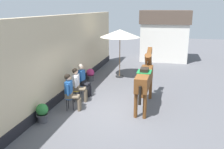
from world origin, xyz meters
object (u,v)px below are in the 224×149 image
object	(u,v)px
flower_planter_nearest	(42,113)
spare_stool_white	(144,72)
flower_planter_farthest	(90,74)
seated_visitor_far	(83,78)
cafe_parasol	(120,34)
saddled_horse_center	(145,77)
seated_visitor_near	(70,90)
seated_visitor_middle	(78,83)

from	to	relation	value
flower_planter_nearest	spare_stool_white	xyz separation A→B (m)	(2.71, 5.76, 0.07)
flower_planter_farthest	seated_visitor_far	bearing A→B (deg)	-80.01
seated_visitor_far	cafe_parasol	xyz separation A→B (m)	(0.95, 3.22, 1.59)
cafe_parasol	spare_stool_white	distance (m)	2.38
seated_visitor_far	saddled_horse_center	distance (m)	2.78
seated_visitor_near	flower_planter_nearest	bearing A→B (deg)	-115.51
seated_visitor_middle	saddled_horse_center	bearing A→B (deg)	3.15
seated_visitor_far	flower_planter_farthest	world-z (taller)	seated_visitor_far
seated_visitor_middle	cafe_parasol	world-z (taller)	cafe_parasol
spare_stool_white	seated_visitor_near	bearing A→B (deg)	-115.08
flower_planter_farthest	spare_stool_white	xyz separation A→B (m)	(2.66, 0.92, 0.07)
seated_visitor_near	seated_visitor_middle	size ratio (longest dim) A/B	1.00
seated_visitor_near	saddled_horse_center	distance (m)	2.81
flower_planter_farthest	cafe_parasol	world-z (taller)	cafe_parasol
flower_planter_farthest	spare_stool_white	distance (m)	2.81
seated_visitor_middle	flower_planter_farthest	size ratio (longest dim) A/B	2.17
seated_visitor_far	flower_planter_farthest	distance (m)	2.23
flower_planter_nearest	flower_planter_farthest	distance (m)	4.85
flower_planter_farthest	cafe_parasol	distance (m)	2.65
saddled_horse_center	seated_visitor_near	bearing A→B (deg)	-158.38
saddled_horse_center	flower_planter_nearest	size ratio (longest dim) A/B	4.68
seated_visitor_far	spare_stool_white	bearing A→B (deg)	53.41
flower_planter_nearest	spare_stool_white	distance (m)	6.37
saddled_horse_center	spare_stool_white	world-z (taller)	saddled_horse_center
cafe_parasol	spare_stool_white	world-z (taller)	cafe_parasol
seated_visitor_near	seated_visitor_far	size ratio (longest dim) A/B	1.00
seated_visitor_far	flower_planter_farthest	xyz separation A→B (m)	(-0.38, 2.15, -0.44)
seated_visitor_near	seated_visitor_far	bearing A→B (deg)	94.06
seated_visitor_near	seated_visitor_far	xyz separation A→B (m)	(-0.11, 1.56, 0.00)
seated_visitor_middle	flower_planter_nearest	xyz separation A→B (m)	(-0.47, -2.01, -0.44)
flower_planter_nearest	flower_planter_farthest	world-z (taller)	same
flower_planter_nearest	cafe_parasol	bearing A→B (deg)	76.89
cafe_parasol	seated_visitor_near	bearing A→B (deg)	-99.93
cafe_parasol	spare_stool_white	xyz separation A→B (m)	(1.33, -0.15, -1.96)
seated_visitor_far	spare_stool_white	distance (m)	3.84
flower_planter_nearest	spare_stool_white	world-z (taller)	flower_planter_nearest
seated_visitor_near	cafe_parasol	size ratio (longest dim) A/B	0.54
seated_visitor_middle	seated_visitor_far	bearing A→B (deg)	93.52
flower_planter_farthest	cafe_parasol	xyz separation A→B (m)	(1.33, 1.06, 2.03)
seated_visitor_middle	flower_planter_farthest	bearing A→B (deg)	98.45
seated_visitor_middle	cafe_parasol	size ratio (longest dim) A/B	0.54
seated_visitor_middle	cafe_parasol	xyz separation A→B (m)	(0.91, 3.90, 1.59)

